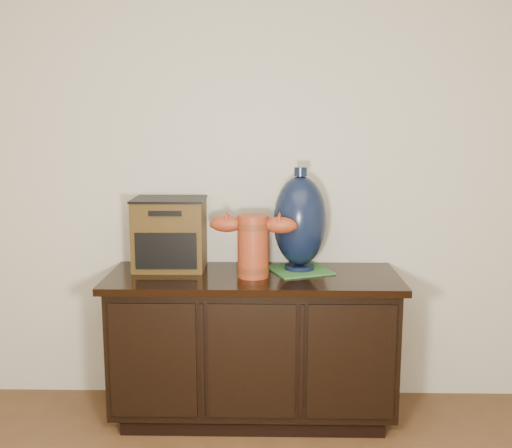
{
  "coord_description": "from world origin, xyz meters",
  "views": [
    {
      "loc": [
        0.07,
        -0.68,
        1.52
      ],
      "look_at": [
        0.02,
        2.18,
        1.02
      ],
      "focal_mm": 42.0,
      "sensor_mm": 36.0,
      "label": 1
    }
  ],
  "objects_px": {
    "terracotta_vessel": "(253,242)",
    "lamp_base": "(300,221)",
    "sideboard": "(253,345)",
    "spray_can": "(262,248)",
    "tv_radio": "(170,233)"
  },
  "relations": [
    {
      "from": "sideboard",
      "to": "lamp_base",
      "type": "xyz_separation_m",
      "value": [
        0.24,
        0.09,
        0.63
      ]
    },
    {
      "from": "terracotta_vessel",
      "to": "lamp_base",
      "type": "bearing_deg",
      "value": 34.3
    },
    {
      "from": "sideboard",
      "to": "tv_radio",
      "type": "bearing_deg",
      "value": 163.07
    },
    {
      "from": "terracotta_vessel",
      "to": "tv_radio",
      "type": "xyz_separation_m",
      "value": [
        -0.44,
        0.17,
        0.01
      ]
    },
    {
      "from": "terracotta_vessel",
      "to": "spray_can",
      "type": "relative_size",
      "value": 2.35
    },
    {
      "from": "lamp_base",
      "to": "spray_can",
      "type": "distance_m",
      "value": 0.28
    },
    {
      "from": "terracotta_vessel",
      "to": "spray_can",
      "type": "bearing_deg",
      "value": 86.25
    },
    {
      "from": "sideboard",
      "to": "terracotta_vessel",
      "type": "relative_size",
      "value": 3.34
    },
    {
      "from": "terracotta_vessel",
      "to": "lamp_base",
      "type": "height_order",
      "value": "lamp_base"
    },
    {
      "from": "sideboard",
      "to": "spray_can",
      "type": "distance_m",
      "value": 0.51
    },
    {
      "from": "sideboard",
      "to": "tv_radio",
      "type": "xyz_separation_m",
      "value": [
        -0.43,
        0.13,
        0.55
      ]
    },
    {
      "from": "spray_can",
      "to": "lamp_base",
      "type": "bearing_deg",
      "value": -31.22
    },
    {
      "from": "terracotta_vessel",
      "to": "lamp_base",
      "type": "xyz_separation_m",
      "value": [
        0.23,
        0.12,
        0.08
      ]
    },
    {
      "from": "sideboard",
      "to": "lamp_base",
      "type": "relative_size",
      "value": 2.79
    },
    {
      "from": "terracotta_vessel",
      "to": "spray_can",
      "type": "xyz_separation_m",
      "value": [
        0.04,
        0.24,
        -0.08
      ]
    }
  ]
}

